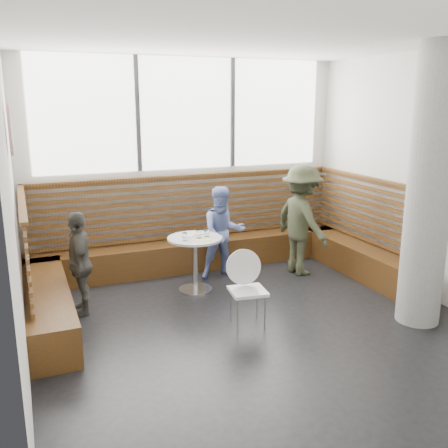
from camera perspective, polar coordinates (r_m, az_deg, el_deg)
name	(u,v)px	position (r m, az deg, el deg)	size (l,w,h in m)	color
room	(259,191)	(5.51, 3.97, 3.78)	(5.00, 5.00, 3.20)	silver
booth	(204,251)	(7.37, -2.30, -3.14)	(5.00, 2.50, 1.44)	#442911
concrete_column	(429,189)	(6.10, 22.43, 3.73)	(0.50, 0.50, 3.20)	gray
wall_art	(10,130)	(5.25, -23.27, 9.89)	(0.50, 0.50, 0.03)	white
cafe_table	(195,253)	(6.83, -3.33, -3.29)	(0.75, 0.75, 0.77)	silver
cafe_chair	(245,282)	(5.83, 2.45, -6.69)	(0.42, 0.41, 0.88)	white
adult_man	(302,220)	(7.55, 8.87, 0.43)	(1.07, 0.62, 1.66)	#393E29
child_back	(223,233)	(7.31, -0.11, -1.01)	(0.66, 0.52, 1.37)	#7083C3
child_left	(80,263)	(6.34, -16.17, -4.29)	(0.76, 0.31, 1.29)	#46453F
plate_near	(187,235)	(6.85, -4.21, -1.31)	(0.19, 0.19, 0.01)	white
plate_far	(198,233)	(6.98, -3.03, -1.00)	(0.21, 0.21, 0.01)	white
glass_left	(185,237)	(6.61, -4.53, -1.46)	(0.07, 0.07, 0.11)	white
glass_mid	(199,234)	(6.74, -2.92, -1.10)	(0.07, 0.07, 0.11)	white
glass_right	(207,232)	(6.80, -1.98, -0.98)	(0.07, 0.07, 0.11)	white
menu_card	(203,240)	(6.64, -2.38, -1.80)	(0.19, 0.13, 0.00)	#A5C64C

